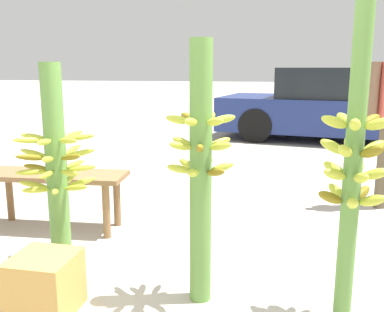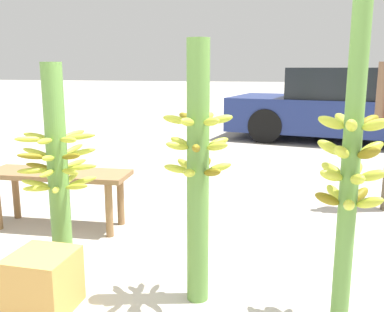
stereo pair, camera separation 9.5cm
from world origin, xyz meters
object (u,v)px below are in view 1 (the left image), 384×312
object	(u,v)px
banana_stalk_left	(56,168)
produce_crate	(45,284)
banana_stalk_center	(201,171)
market_bench	(54,182)
banana_stalk_right	(353,168)
parked_car	(335,105)

from	to	relation	value
banana_stalk_left	produce_crate	bearing A→B (deg)	-71.22
banana_stalk_center	market_bench	size ratio (longest dim) A/B	1.22
banana_stalk_left	banana_stalk_right	world-z (taller)	banana_stalk_right
market_bench	parked_car	size ratio (longest dim) A/B	0.28
banana_stalk_left	market_bench	distance (m)	0.84
market_bench	banana_stalk_right	bearing A→B (deg)	-26.80
banana_stalk_right	produce_crate	xyz separation A→B (m)	(-1.58, -0.25, -0.67)
banana_stalk_right	market_bench	world-z (taller)	banana_stalk_right
banana_stalk_left	banana_stalk_center	world-z (taller)	banana_stalk_center
banana_stalk_left	parked_car	size ratio (longest dim) A/B	0.32
produce_crate	banana_stalk_right	bearing A→B (deg)	9.03
banana_stalk_right	produce_crate	size ratio (longest dim) A/B	4.94
parked_car	produce_crate	world-z (taller)	parked_car
market_bench	produce_crate	distance (m)	1.32
banana_stalk_right	parked_car	distance (m)	6.15
parked_car	banana_stalk_center	bearing A→B (deg)	176.13
banana_stalk_right	market_bench	xyz separation A→B (m)	(-2.16, 0.91, -0.44)
banana_stalk_right	market_bench	size ratio (longest dim) A/B	1.35
parked_car	produce_crate	bearing A→B (deg)	170.09
banana_stalk_center	banana_stalk_left	bearing A→B (deg)	169.47
produce_crate	banana_stalk_left	bearing A→B (deg)	108.78
banana_stalk_left	produce_crate	distance (m)	0.74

